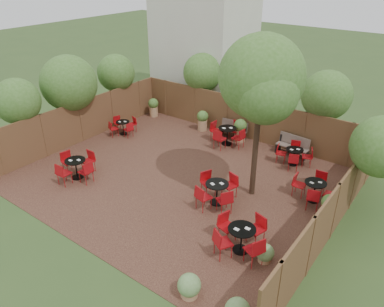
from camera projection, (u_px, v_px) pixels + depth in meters
The scene contains 13 objects.
ground at pixel (181, 179), 15.20m from camera, with size 80.00×80.00×0.00m, color #354F23.
courtyard_paving at pixel (181, 179), 15.20m from camera, with size 12.00×10.00×0.02m, color #361D16.
fence_back at pixel (244, 118), 18.30m from camera, with size 12.00×0.08×2.00m, color brown.
fence_left at pixel (81, 122), 17.92m from camera, with size 0.08×10.00×2.00m, color brown.
fence_right at pixel (334, 212), 11.56m from camera, with size 0.08×10.00×2.00m, color brown.
neighbour_building at pixel (204, 35), 21.44m from camera, with size 5.00×4.00×8.00m, color beige.
overhang_foliage at pixel (183, 89), 16.98m from camera, with size 15.39×10.35×2.59m.
courtyard_tree at pixel (261, 83), 12.28m from camera, with size 2.93×2.85×5.88m.
park_bench_left at pixel (233, 129), 18.46m from camera, with size 1.41×0.54×0.86m.
park_bench_right at pixel (293, 145), 16.82m from camera, with size 1.49×0.59×0.90m.
bistro_tables at pixel (211, 170), 14.87m from camera, with size 11.33×7.92×0.96m.
planters at pixel (220, 133), 17.77m from camera, with size 11.59×4.26×1.12m.
low_shrubs at pixel (227, 287), 9.77m from camera, with size 2.04×2.90×0.69m.
Camera 1 is at (8.15, -10.17, 7.90)m, focal length 35.35 mm.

